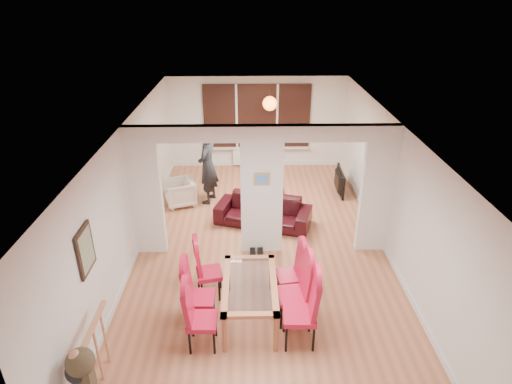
{
  "coord_description": "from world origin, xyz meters",
  "views": [
    {
      "loc": [
        -0.25,
        -7.31,
        4.84
      ],
      "look_at": [
        -0.1,
        0.6,
        0.99
      ],
      "focal_mm": 30.0,
      "sensor_mm": 36.0,
      "label": 1
    }
  ],
  "objects_px": {
    "dining_table": "(250,300)",
    "dining_chair_lb": "(200,294)",
    "person": "(208,166)",
    "bottle": "(273,186)",
    "dining_chair_ra": "(300,310)",
    "dining_chair_rc": "(289,272)",
    "bowl": "(274,189)",
    "sofa": "(263,211)",
    "dining_chair_lc": "(209,269)",
    "coffee_table": "(265,195)",
    "television": "(336,181)",
    "dining_chair_la": "(202,317)",
    "dining_chair_rb": "(293,291)",
    "armchair": "(180,193)"
  },
  "relations": [
    {
      "from": "dining_table",
      "to": "dining_chair_lb",
      "type": "xyz_separation_m",
      "value": [
        -0.77,
        -0.08,
        0.2
      ]
    },
    {
      "from": "person",
      "to": "bottle",
      "type": "relative_size",
      "value": 6.84
    },
    {
      "from": "person",
      "to": "dining_chair_ra",
      "type": "bearing_deg",
      "value": 35.38
    },
    {
      "from": "dining_table",
      "to": "dining_chair_rc",
      "type": "distance_m",
      "value": 0.84
    },
    {
      "from": "person",
      "to": "bowl",
      "type": "bearing_deg",
      "value": 110.58
    },
    {
      "from": "dining_chair_lb",
      "to": "sofa",
      "type": "height_order",
      "value": "dining_chair_lb"
    },
    {
      "from": "dining_chair_lc",
      "to": "person",
      "type": "bearing_deg",
      "value": 82.22
    },
    {
      "from": "coffee_table",
      "to": "bowl",
      "type": "distance_m",
      "value": 0.29
    },
    {
      "from": "person",
      "to": "television",
      "type": "xyz_separation_m",
      "value": [
        3.22,
        0.47,
        -0.64
      ]
    },
    {
      "from": "dining_table",
      "to": "dining_chair_ra",
      "type": "bearing_deg",
      "value": -35.82
    },
    {
      "from": "dining_chair_rc",
      "to": "sofa",
      "type": "xyz_separation_m",
      "value": [
        -0.35,
        2.54,
        -0.22
      ]
    },
    {
      "from": "sofa",
      "to": "television",
      "type": "distance_m",
      "value": 2.5
    },
    {
      "from": "dining_table",
      "to": "dining_chair_rc",
      "type": "xyz_separation_m",
      "value": [
        0.66,
        0.49,
        0.17
      ]
    },
    {
      "from": "dining_chair_lc",
      "to": "sofa",
      "type": "relative_size",
      "value": 0.5
    },
    {
      "from": "dining_chair_la",
      "to": "person",
      "type": "height_order",
      "value": "person"
    },
    {
      "from": "television",
      "to": "bottle",
      "type": "bearing_deg",
      "value": 105.37
    },
    {
      "from": "person",
      "to": "dining_chair_rb",
      "type": "bearing_deg",
      "value": 36.8
    },
    {
      "from": "dining_chair_rb",
      "to": "person",
      "type": "xyz_separation_m",
      "value": [
        -1.65,
        4.22,
        0.36
      ]
    },
    {
      "from": "dining_chair_la",
      "to": "bottle",
      "type": "xyz_separation_m",
      "value": [
        1.29,
        4.8,
        -0.18
      ]
    },
    {
      "from": "coffee_table",
      "to": "bottle",
      "type": "relative_size",
      "value": 3.53
    },
    {
      "from": "dining_chair_ra",
      "to": "armchair",
      "type": "relative_size",
      "value": 1.72
    },
    {
      "from": "sofa",
      "to": "dining_chair_lc",
      "type": "bearing_deg",
      "value": -95.24
    },
    {
      "from": "dining_chair_lb",
      "to": "person",
      "type": "xyz_separation_m",
      "value": [
        -0.21,
        4.23,
        0.39
      ]
    },
    {
      "from": "bowl",
      "to": "armchair",
      "type": "bearing_deg",
      "value": -172.38
    },
    {
      "from": "dining_table",
      "to": "coffee_table",
      "type": "relative_size",
      "value": 1.53
    },
    {
      "from": "dining_chair_lc",
      "to": "sofa",
      "type": "xyz_separation_m",
      "value": [
        1.0,
        2.43,
        -0.22
      ]
    },
    {
      "from": "dining_chair_rb",
      "to": "armchair",
      "type": "xyz_separation_m",
      "value": [
        -2.34,
        4.05,
        -0.27
      ]
    },
    {
      "from": "dining_chair_lb",
      "to": "dining_chair_lc",
      "type": "distance_m",
      "value": 0.68
    },
    {
      "from": "dining_chair_lc",
      "to": "television",
      "type": "relative_size",
      "value": 1.0
    },
    {
      "from": "dining_chair_rc",
      "to": "coffee_table",
      "type": "distance_m",
      "value": 3.75
    },
    {
      "from": "dining_chair_lb",
      "to": "bowl",
      "type": "xyz_separation_m",
      "value": [
        1.4,
        4.38,
        -0.3
      ]
    },
    {
      "from": "dining_chair_lb",
      "to": "coffee_table",
      "type": "height_order",
      "value": "dining_chair_lb"
    },
    {
      "from": "dining_chair_ra",
      "to": "dining_chair_rb",
      "type": "distance_m",
      "value": 0.46
    },
    {
      "from": "dining_chair_rb",
      "to": "sofa",
      "type": "relative_size",
      "value": 0.56
    },
    {
      "from": "dining_chair_rc",
      "to": "person",
      "type": "height_order",
      "value": "person"
    },
    {
      "from": "dining_chair_la",
      "to": "armchair",
      "type": "height_order",
      "value": "dining_chair_la"
    },
    {
      "from": "dining_chair_la",
      "to": "dining_chair_ra",
      "type": "distance_m",
      "value": 1.41
    },
    {
      "from": "dining_chair_lb",
      "to": "television",
      "type": "distance_m",
      "value": 5.59
    },
    {
      "from": "dining_chair_lb",
      "to": "coffee_table",
      "type": "bearing_deg",
      "value": 76.6
    },
    {
      "from": "television",
      "to": "bowl",
      "type": "distance_m",
      "value": 1.65
    },
    {
      "from": "television",
      "to": "coffee_table",
      "type": "relative_size",
      "value": 1.07
    },
    {
      "from": "sofa",
      "to": "bowl",
      "type": "distance_m",
      "value": 1.32
    },
    {
      "from": "television",
      "to": "dining_chair_rc",
      "type": "bearing_deg",
      "value": 161.46
    },
    {
      "from": "dining_chair_lc",
      "to": "dining_chair_rb",
      "type": "distance_m",
      "value": 1.51
    },
    {
      "from": "dining_chair_ra",
      "to": "armchair",
      "type": "bearing_deg",
      "value": 120.33
    },
    {
      "from": "dining_chair_rc",
      "to": "coffee_table",
      "type": "height_order",
      "value": "dining_chair_rc"
    },
    {
      "from": "dining_chair_lc",
      "to": "sofa",
      "type": "bearing_deg",
      "value": 55.16
    },
    {
      "from": "dining_chair_lc",
      "to": "coffee_table",
      "type": "bearing_deg",
      "value": 60.82
    },
    {
      "from": "sofa",
      "to": "television",
      "type": "height_order",
      "value": "sofa"
    },
    {
      "from": "armchair",
      "to": "coffee_table",
      "type": "xyz_separation_m",
      "value": [
        2.06,
        0.21,
        -0.2
      ]
    }
  ]
}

